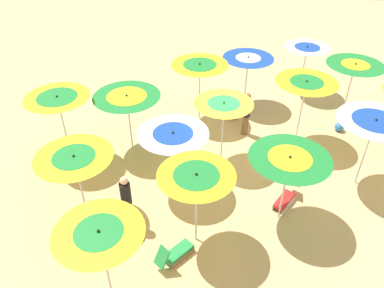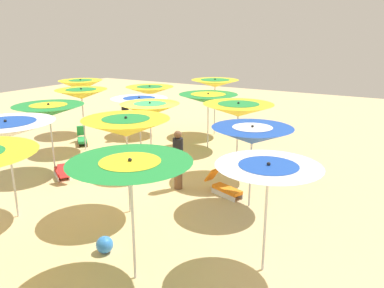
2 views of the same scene
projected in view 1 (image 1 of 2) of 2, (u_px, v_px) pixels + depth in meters
The scene contains 21 objects.
ground at pixel (232, 160), 13.44m from camera, with size 40.59×40.59×0.04m, color #D1B57F.
beach_umbrella_0 at pixel (307, 50), 16.19m from camera, with size 1.93×1.93×2.21m.
beach_umbrella_1 at pixel (248, 63), 15.33m from camera, with size 2.06×2.06×2.21m.
beach_umbrella_2 at pixel (200, 69), 14.36m from camera, with size 2.17×2.17×2.40m.
beach_umbrella_3 at pixel (127, 101), 12.80m from camera, with size 2.28×2.28×2.22m.
beach_umbrella_4 at pixel (58, 101), 12.14m from camera, with size 2.08×2.08×2.52m.
beach_umbrella_5 at pixel (354, 69), 14.44m from camera, with size 2.18×2.18×2.37m.
beach_umbrella_6 at pixel (306, 87), 13.03m from camera, with size 2.13×2.13×2.51m.
beach_umbrella_7 at pixel (224, 108), 12.23m from camera, with size 1.91×1.91×2.32m.
beach_umbrella_8 at pixel (173, 137), 11.15m from camera, with size 2.12×2.12×2.16m.
beach_umbrella_9 at pixel (75, 162), 10.21m from camera, with size 2.12×2.12×2.20m.
beach_umbrella_11 at pixel (374, 125), 11.11m from camera, with size 2.24×2.24×2.48m.
beach_umbrella_12 at pixel (289, 163), 10.00m from camera, with size 2.19×2.19×2.31m.
beach_umbrella_13 at pixel (196, 180), 9.27m from camera, with size 1.95×1.95×2.43m.
beach_umbrella_14 at pixel (100, 239), 7.83m from camera, with size 1.92×1.92×2.47m.
lounger_0 at pixel (175, 253), 9.92m from camera, with size 1.02×1.09×0.71m.
lounger_1 at pixel (286, 198), 11.59m from camera, with size 0.94×1.22×0.59m.
lounger_2 at pixel (237, 110), 15.67m from camera, with size 0.74×1.30×0.68m.
beachgoer_0 at pixel (246, 113), 14.14m from camera, with size 0.30×0.30×1.76m.
beachgoer_1 at pixel (127, 200), 10.50m from camera, with size 0.30×0.30×1.76m.
beach_ball at pixel (339, 127), 14.75m from camera, with size 0.36×0.36×0.36m, color #337FE5.
Camera 1 is at (-0.55, -10.54, 8.43)m, focal length 35.51 mm.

